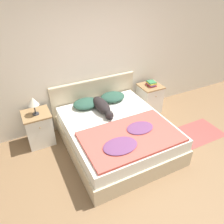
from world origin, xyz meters
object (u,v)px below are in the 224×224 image
(pillow_right, at_px, (113,97))
(book_stack, at_px, (151,84))
(pillow_left, at_px, (86,103))
(dog, at_px, (102,106))
(table_lamp, at_px, (33,102))
(bed, at_px, (117,135))
(nightstand_right, at_px, (149,98))
(nightstand_left, at_px, (39,128))

(pillow_right, distance_m, book_stack, 0.93)
(pillow_left, distance_m, dog, 0.35)
(dog, distance_m, table_lamp, 1.20)
(bed, relative_size, nightstand_right, 3.09)
(pillow_left, bearing_deg, dog, -52.29)
(nightstand_right, distance_m, book_stack, 0.36)
(book_stack, distance_m, table_lamp, 2.43)
(pillow_left, bearing_deg, book_stack, 0.29)
(pillow_left, bearing_deg, bed, -68.81)
(nightstand_right, distance_m, dog, 1.35)
(dog, bearing_deg, nightstand_right, 12.64)
(pillow_left, bearing_deg, nightstand_right, 0.52)
(dog, bearing_deg, nightstand_left, 165.85)
(nightstand_right, xyz_separation_m, pillow_right, (-0.93, -0.01, 0.28))
(pillow_left, height_order, pillow_right, same)
(pillow_left, relative_size, book_stack, 2.27)
(pillow_right, height_order, dog, dog)
(bed, distance_m, dog, 0.59)
(nightstand_right, bearing_deg, book_stack, -63.09)
(pillow_right, height_order, book_stack, book_stack)
(bed, distance_m, table_lamp, 1.54)
(book_stack, bearing_deg, nightstand_left, 179.86)
(pillow_right, bearing_deg, book_stack, 0.46)
(nightstand_left, bearing_deg, pillow_right, -0.52)
(bed, relative_size, pillow_right, 3.89)
(bed, relative_size, nightstand_left, 3.09)
(book_stack, bearing_deg, table_lamp, -179.54)
(pillow_right, xyz_separation_m, dog, (-0.35, -0.27, 0.03))
(pillow_right, height_order, table_lamp, table_lamp)
(nightstand_left, height_order, pillow_right, pillow_right)
(pillow_left, height_order, table_lamp, table_lamp)
(table_lamp, bearing_deg, dog, -12.95)
(pillow_right, xyz_separation_m, table_lamp, (-1.49, -0.01, 0.28))
(nightstand_left, relative_size, dog, 0.77)
(nightstand_left, xyz_separation_m, table_lamp, (0.00, -0.03, 0.56))
(book_stack, xyz_separation_m, table_lamp, (-2.42, -0.02, 0.20))
(bed, xyz_separation_m, nightstand_left, (-1.21, 0.74, 0.06))
(dog, height_order, table_lamp, table_lamp)
(dog, xyz_separation_m, table_lamp, (-1.14, 0.26, 0.26))
(bed, relative_size, book_stack, 8.83)
(nightstand_left, bearing_deg, nightstand_right, 0.00)
(nightstand_right, xyz_separation_m, pillow_left, (-1.49, -0.01, 0.28))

